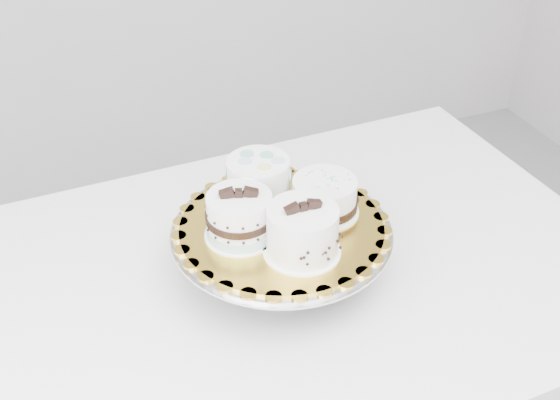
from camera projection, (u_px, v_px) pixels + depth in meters
name	position (u px, v px, depth m)	size (l,w,h in m)	color
table	(283.00, 303.00, 1.26)	(1.21, 0.84, 0.75)	white
cake_stand	(282.00, 243.00, 1.16)	(0.36, 0.36, 0.10)	gray
cake_board	(282.00, 227.00, 1.14)	(0.33, 0.33, 0.00)	gold
cake_swirl	(302.00, 232.00, 1.07)	(0.12, 0.12, 0.10)	white
cake_banded	(240.00, 218.00, 1.10)	(0.13, 0.13, 0.09)	white
cake_dots	(258.00, 180.00, 1.18)	(0.14, 0.14, 0.08)	white
cake_ribbon	(325.00, 197.00, 1.16)	(0.12, 0.12, 0.06)	white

